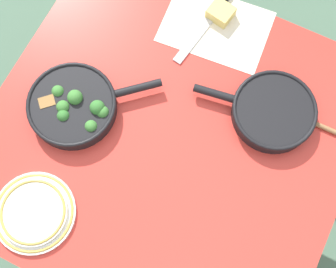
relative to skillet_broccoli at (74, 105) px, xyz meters
name	(u,v)px	position (x,y,z in m)	size (l,w,h in m)	color
ground_plane	(168,185)	(-0.29, -0.05, -0.80)	(14.00, 14.00, 0.00)	#51755B
dining_table_red	(168,144)	(-0.29, -0.05, -0.11)	(1.06, 1.04, 0.77)	red
skillet_broccoli	(74,105)	(0.00, 0.00, 0.00)	(0.35, 0.33, 0.07)	black
skillet_eggs	(273,111)	(-0.54, -0.25, 0.00)	(0.37, 0.25, 0.05)	black
wooden_spoon	(314,123)	(-0.66, -0.27, -0.02)	(0.34, 0.04, 0.02)	#996B42
parchment_sheet	(216,27)	(-0.26, -0.44, -0.03)	(0.35, 0.27, 0.00)	silver
grater_knife	(211,17)	(-0.24, -0.47, -0.02)	(0.07, 0.30, 0.02)	silver
cheese_block	(221,13)	(-0.26, -0.48, -0.01)	(0.09, 0.08, 0.04)	#EACC66
dinner_plate_stack	(34,212)	(-0.05, 0.32, -0.02)	(0.23, 0.23, 0.03)	white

